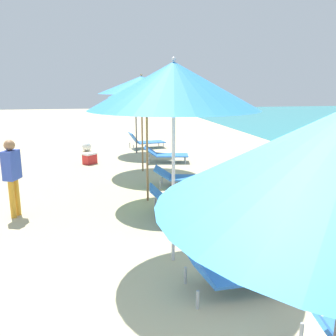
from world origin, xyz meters
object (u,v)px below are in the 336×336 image
Objects in this scene: lounger_second_inland at (229,269)px; lounger_farthest_shoreside at (145,141)px; lounger_second_shoreside at (197,213)px; beach_ball at (87,147)px; umbrella_fourth at (141,85)px; person_walking_mid at (12,171)px; umbrella_second at (174,86)px; lounger_third_shoreside at (182,176)px; lounger_fourth_shoreside at (166,154)px; umbrella_third at (147,101)px; cooler_box at (90,158)px; umbrella_farthest at (135,90)px; lounger_third_inland at (180,199)px.

lounger_farthest_shoreside reaches higher than lounger_second_inland.
lounger_second_inland is 10.97m from lounger_farthest_shoreside.
lounger_second_shoreside is 8.78m from beach_ball.
person_walking_mid is at bearing -131.18° from umbrella_fourth.
lounger_farthest_shoreside is (0.85, 10.01, -2.29)m from umbrella_second.
lounger_fourth_shoreside is (0.12, 3.06, 0.02)m from lounger_third_shoreside.
umbrella_third is at bearing 89.92° from umbrella_second.
beach_ball is at bearing 94.16° from cooler_box.
lounger_fourth_shoreside is at bearing -4.67° from cooler_box.
lounger_third_shoreside is at bearing -65.45° from beach_ball.
umbrella_third is at bearing -106.18° from lounger_farthest_shoreside.
person_walking_mid reaches higher than lounger_second_inland.
lounger_second_inland is 0.79× the size of lounger_third_shoreside.
umbrella_second reaches higher than umbrella_fourth.
umbrella_second is at bearing -22.32° from person_walking_mid.
lounger_fourth_shoreside reaches higher than lounger_third_shoreside.
umbrella_farthest is (0.36, 8.92, -0.18)m from umbrella_second.
cooler_box is (-2.57, 0.21, -0.10)m from lounger_fourth_shoreside.
lounger_second_shoreside is 5.19m from umbrella_fourth.
person_walking_mid is at bearing -115.73° from umbrella_farthest.
beach_ball is at bearing 157.15° from umbrella_farthest.
lounger_second_inland reaches higher than lounger_third_shoreside.
lounger_farthest_shoreside reaches higher than beach_ball.
umbrella_second is 8.07× the size of beach_ball.
umbrella_farthest is 3.07m from beach_ball.
umbrella_second is 2.97m from umbrella_third.
umbrella_third is 1.62× the size of person_walking_mid.
lounger_second_shoreside reaches higher than lounger_fourth_shoreside.
umbrella_fourth reaches higher than lounger_fourth_shoreside.
lounger_third_inland reaches higher than lounger_third_shoreside.
lounger_second_shoreside is at bearing 83.61° from lounger_second_inland.
lounger_farthest_shoreside is at bearing 6.35° from beach_ball.
cooler_box is (-1.64, 1.38, -2.42)m from umbrella_fourth.
lounger_third_shoreside is 4.33× the size of beach_ball.
lounger_third_shoreside is 2.11m from lounger_third_inland.
lounger_farthest_shoreside is (0.61, 4.14, -2.31)m from umbrella_fourth.
lounger_third_inland is 7.29m from umbrella_farthest.
person_walking_mid is at bearing 158.20° from lounger_second_shoreside.
umbrella_third is 3.12m from person_walking_mid.
lounger_third_inland is (0.01, 2.89, 0.01)m from lounger_second_inland.
umbrella_third reaches higher than lounger_third_inland.
umbrella_fourth is at bearing 67.85° from person_walking_mid.
umbrella_farthest is (-0.18, 6.98, 2.10)m from lounger_third_inland.
lounger_third_shoreside is (0.32, 2.71, 0.01)m from lounger_second_shoreside.
lounger_fourth_shoreside is (1.16, 4.09, -1.99)m from umbrella_third.
umbrella_third is (-0.53, 3.91, 1.97)m from lounger_second_inland.
beach_ball is at bearing 128.57° from lounger_third_shoreside.
lounger_farthest_shoreside is (0.31, 8.07, -0.01)m from lounger_third_inland.
person_walking_mid is at bearing -105.80° from cooler_box.
lounger_second_inland is (-0.19, -2.23, 0.05)m from lounger_second_shoreside.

